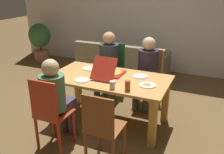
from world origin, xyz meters
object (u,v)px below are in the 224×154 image
Objects in this scene: person_1 at (108,60)px; plate_1 at (82,80)px; chair_2 at (50,112)px; drinking_glass_1 at (128,86)px; person_0 at (147,66)px; plate_2 at (140,76)px; couch at (122,64)px; chair_0 at (149,74)px; chair_1 at (111,67)px; chair_3 at (102,126)px; plate_3 at (90,68)px; drinking_glass_0 at (112,85)px; pizza_box_0 at (110,72)px; plate_0 at (147,85)px; dining_table at (109,85)px; potted_plant at (40,39)px; person_2 at (56,95)px.

person_1 reaches higher than plate_1.
drinking_glass_1 is (0.78, 0.58, 0.25)m from chair_2.
person_0 is 5.46× the size of plate_2.
chair_0 is at bearing -48.42° from couch.
plate_2 is at bearing 90.81° from drinking_glass_1.
chair_3 is at bearing -68.94° from chair_1.
plate_3 is at bearing 106.29° from plate_1.
chair_1 is 9.46× the size of drinking_glass_0.
person_0 is at bearing 66.80° from chair_2.
pizza_box_0 reaches higher than plate_0.
dining_table is 1.43× the size of person_1.
plate_0 is (0.97, -1.00, 0.19)m from chair_1.
person_1 reaches higher than drinking_glass_0.
plate_0 is (0.97, 0.84, 0.19)m from chair_2.
potted_plant is (-2.69, 2.40, -0.14)m from plate_1.
drinking_glass_1 is at bearing -5.44° from plate_1.
drinking_glass_1 is at bearing -66.63° from couch.
person_1 is 0.76m from pizza_box_0.
plate_2 is 0.11× the size of couch.
plate_0 is at bearing -59.95° from couch.
person_1 is 1.86m from chair_3.
person_1 reaches higher than plate_3.
person_2 reaches higher than chair_1.
chair_1 is 4.12× the size of plate_3.
chair_1 is at bearing -24.80° from potted_plant.
dining_table is at bearing 120.07° from drinking_glass_0.
person_1 is 5.59× the size of plate_2.
chair_3 is (0.72, -0.17, -0.17)m from person_2.
chair_0 is 0.97× the size of chair_2.
person_1 reaches higher than pizza_box_0.
person_0 is 5.56× the size of plate_1.
plate_2 is at bearing -42.56° from chair_1.
chair_0 is 0.72m from chair_1.
chair_3 is at bearing -106.05° from plate_0.
chair_0 is 1.05m from plate_3.
drinking_glass_1 is (0.84, -0.55, 0.06)m from plate_3.
person_2 reaches higher than dining_table.
pizza_box_0 is (0.35, -0.83, 0.23)m from chair_1.
person_1 is 1.26m from couch.
plate_2 is at bearing 15.79° from pizza_box_0.
person_1 is at bearing 125.54° from drinking_glass_1.
couch reaches higher than plate_0.
person_0 reaches higher than plate_2.
couch is (-0.78, 2.29, -0.49)m from drinking_glass_0.
chair_3 is 0.92× the size of potted_plant.
person_0 reaches higher than chair_1.
pizza_box_0 is at bearing -17.51° from plate_3.
chair_0 reaches higher than plate_3.
chair_2 is 4.48× the size of plate_2.
pizza_box_0 reaches higher than chair_1.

